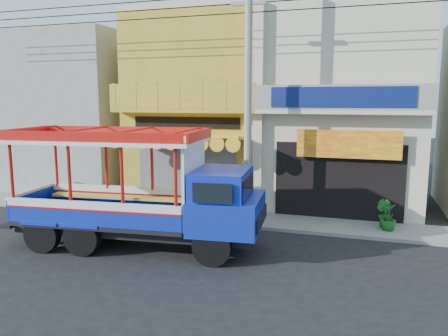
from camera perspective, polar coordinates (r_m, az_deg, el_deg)
name	(u,v)px	position (r m, az deg, el deg)	size (l,w,h in m)	color
ground	(252,262)	(12.41, 3.66, -12.16)	(90.00, 90.00, 0.00)	black
sidewalk	(278,222)	(16.10, 7.13, -7.01)	(30.00, 2.00, 0.12)	slate
shophouse_left	(210,107)	(20.36, -1.79, 7.92)	(6.00, 7.50, 8.24)	#A28B24
shophouse_right	(345,108)	(19.23, 15.48, 7.54)	(6.00, 6.75, 8.24)	beige
party_pilaster	(258,112)	(16.54, 4.50, 7.30)	(0.35, 0.30, 8.00)	beige
filler_building_left	(82,113)	(23.67, -18.08, 6.88)	(6.00, 6.00, 7.60)	gray
utility_pole	(252,82)	(15.00, 3.74, 11.09)	(28.00, 0.26, 9.00)	gray
songthaew_truck	(153,192)	(13.18, -9.24, -3.14)	(7.91, 3.22, 3.60)	black
green_sign	(80,195)	(19.23, -18.24, -3.41)	(0.60, 0.38, 0.92)	black
potted_plant_b	(384,214)	(15.99, 20.14, -5.63)	(0.52, 0.42, 0.95)	#18551B
potted_plant_c	(388,217)	(15.67, 20.68, -6.04)	(0.50, 0.50, 0.90)	#18551B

